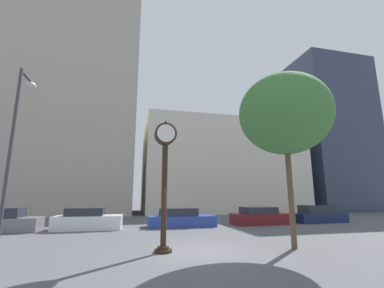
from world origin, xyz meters
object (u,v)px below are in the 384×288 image
Objects in this scene: car_grey at (4,222)px; bare_tree at (285,114)px; car_navy at (318,215)px; car_maroon at (261,217)px; car_white at (88,220)px; street_clock at (165,166)px; street_lamp_left at (17,131)px; car_blue at (181,219)px.

bare_tree is (14.16, -8.49, 5.27)m from car_grey.
bare_tree is at bearing -31.82° from car_grey.
car_maroon is at bearing 178.14° from car_navy.
street_clock is at bearing -61.26° from car_white.
car_grey is at bearing 177.31° from car_navy.
street_clock reaches higher than car_maroon.
street_lamp_left is at bearing -163.38° from car_navy.
car_blue is 1.05× the size of car_navy.
car_blue is 1.03× the size of car_maroon.
car_navy reaches higher than car_white.
bare_tree is (9.37, -8.58, 5.28)m from car_white.
street_clock is 16.30m from car_navy.
bare_tree is at bearing -112.34° from car_maroon.
bare_tree is at bearing -5.99° from street_clock.
car_navy is at bearing 46.20° from bare_tree.
car_white is at bearing -178.73° from car_blue.
car_white is 0.95× the size of car_navy.
car_maroon is at bearing 70.08° from bare_tree.
car_navy is (5.26, 0.14, 0.02)m from car_maroon.
car_blue is at bearing -0.14° from car_grey.
car_white is 8.43m from street_lamp_left.
street_lamp_left reaches higher than car_white.
bare_tree reaches higher than street_clock.
car_white is (4.78, 0.09, -0.01)m from car_grey.
car_grey is 4.78m from car_white.
car_grey reaches higher than car_navy.
street_clock is 9.34m from car_white.
car_grey is 8.55m from street_lamp_left.
street_lamp_left is (-19.80, -7.19, 4.21)m from car_navy.
car_white is 13.76m from bare_tree.
street_clock is 12.10m from car_grey.
car_navy is at bearing 30.59° from street_clock.
street_clock is 0.69× the size of bare_tree.
bare_tree is (5.44, -0.57, 2.50)m from street_clock.
car_maroon is 1.02× the size of car_navy.
car_white is at bearing 177.20° from car_navy.
car_blue is (6.22, 0.05, -0.05)m from car_white.
street_clock is at bearing -105.04° from car_blue.
car_grey is at bearing -178.49° from car_blue.
car_maroon is 16.70m from street_lamp_left.
car_maroon is at bearing 25.87° from street_lamp_left.
bare_tree is (-3.12, -8.61, 5.31)m from car_maroon.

